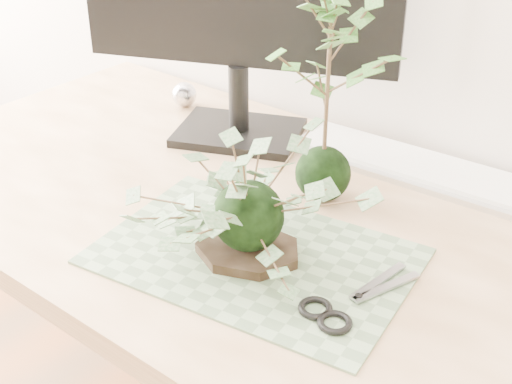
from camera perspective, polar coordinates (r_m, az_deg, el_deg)
desk at (r=1.13m, az=4.32°, el=-7.09°), size 1.60×0.70×0.74m
cutting_mat at (r=1.03m, az=-0.12°, el=-5.14°), size 0.48×0.36×0.00m
stone_dish at (r=1.02m, az=-0.61°, el=-4.69°), size 0.20×0.20×0.01m
ivy_kokedama at (r=0.97m, az=-0.64°, el=0.48°), size 0.36×0.36×0.20m
maple_kokedama at (r=1.07m, az=5.93°, el=11.90°), size 0.23×0.23×0.38m
keyboard at (r=1.28m, az=12.80°, el=1.99°), size 0.47×0.16×0.02m
foil_ball at (r=1.52m, az=-5.76°, el=7.78°), size 0.05×0.05×0.05m
scissors at (r=0.93m, az=6.90°, el=-9.36°), size 0.09×0.19×0.01m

